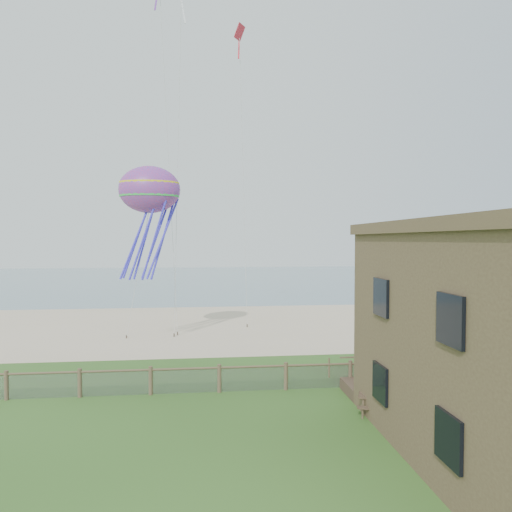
{
  "coord_description": "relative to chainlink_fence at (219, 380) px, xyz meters",
  "views": [
    {
      "loc": [
        -0.56,
        -14.12,
        6.78
      ],
      "look_at": [
        1.86,
        8.0,
        6.0
      ],
      "focal_mm": 32.0,
      "sensor_mm": 36.0,
      "label": 1
    }
  ],
  "objects": [
    {
      "name": "sand_beach",
      "position": [
        0.0,
        16.0,
        -0.55
      ],
      "size": [
        72.0,
        20.0,
        0.02
      ],
      "primitive_type": "cube",
      "color": "#C5AF8E",
      "rests_on": "ground"
    },
    {
      "name": "picnic_table",
      "position": [
        6.13,
        -3.39,
        -0.19
      ],
      "size": [
        2.07,
        1.86,
        0.72
      ],
      "primitive_type": null,
      "rotation": [
        0.0,
        0.0,
        -0.41
      ],
      "color": "brown",
      "rests_on": "ground"
    },
    {
      "name": "kite_red",
      "position": [
        1.72,
        10.93,
        19.78
      ],
      "size": [
        1.73,
        1.61,
        1.98
      ],
      "primitive_type": null,
      "rotation": [
        0.44,
        0.0,
        0.99
      ],
      "color": "red"
    },
    {
      "name": "ocean",
      "position": [
        0.0,
        60.0,
        -0.55
      ],
      "size": [
        160.0,
        68.0,
        0.02
      ],
      "primitive_type": "cube",
      "color": "slate",
      "rests_on": "ground"
    },
    {
      "name": "motel_deck",
      "position": [
        13.0,
        -1.0,
        -0.3
      ],
      "size": [
        15.0,
        2.0,
        0.5
      ],
      "primitive_type": "cube",
      "color": "brown",
      "rests_on": "ground"
    },
    {
      "name": "ground",
      "position": [
        0.0,
        -6.0,
        -0.55
      ],
      "size": [
        160.0,
        160.0,
        0.0
      ],
      "primitive_type": "plane",
      "color": "#2C4E1B",
      "rests_on": "ground"
    },
    {
      "name": "octopus_kite",
      "position": [
        -4.05,
        8.83,
        7.42
      ],
      "size": [
        4.41,
        3.86,
        7.56
      ],
      "primitive_type": null,
      "rotation": [
        0.0,
        0.0,
        0.42
      ],
      "color": "#EF2558"
    },
    {
      "name": "chainlink_fence",
      "position": [
        0.0,
        0.0,
        0.0
      ],
      "size": [
        36.2,
        0.2,
        1.25
      ],
      "primitive_type": null,
      "color": "#483A28",
      "rests_on": "ground"
    }
  ]
}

